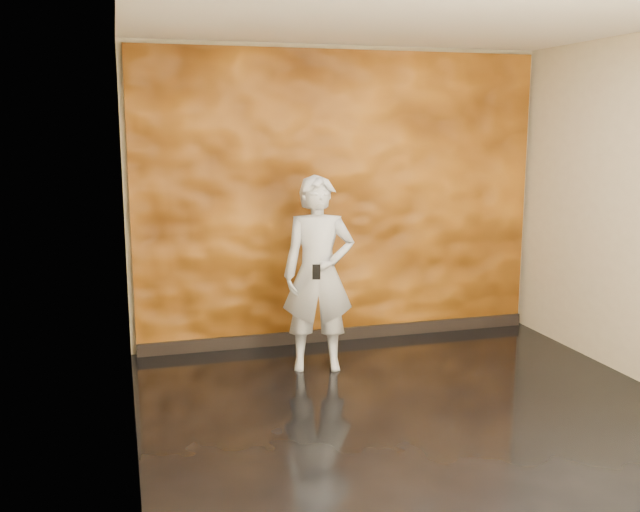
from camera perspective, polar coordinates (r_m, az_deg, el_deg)
The scene contains 5 objects.
room at distance 4.97m, azimuth 8.53°, elevation 2.54°, with size 4.02×4.02×2.81m.
feature_wall at distance 6.79m, azimuth 1.71°, elevation 4.59°, with size 3.90×0.06×2.75m, color orange.
baseboard at distance 7.02m, azimuth 1.75°, elevation -6.23°, with size 3.90×0.04×0.12m, color black.
man at distance 6.03m, azimuth -0.13°, elevation -1.45°, with size 0.61×0.40×1.66m, color #9BA1AB.
phone at distance 5.75m, azimuth -0.29°, elevation -1.28°, with size 0.07×0.01×0.12m, color black.
Camera 1 is at (-2.04, -4.49, 2.07)m, focal length 40.00 mm.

